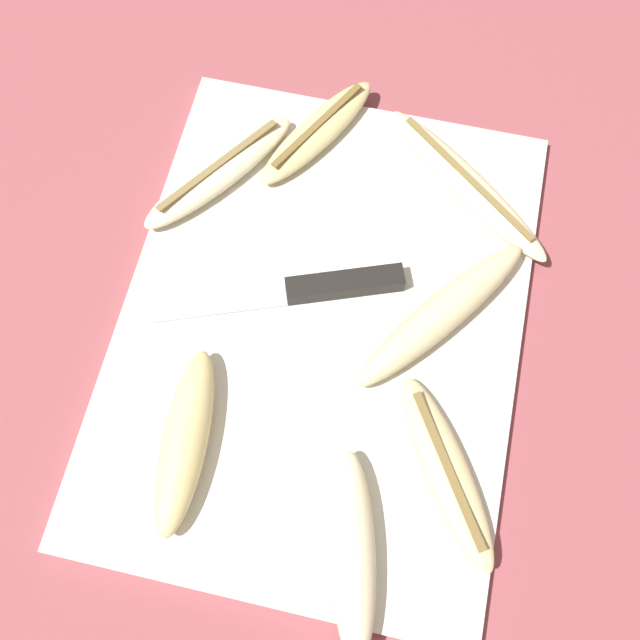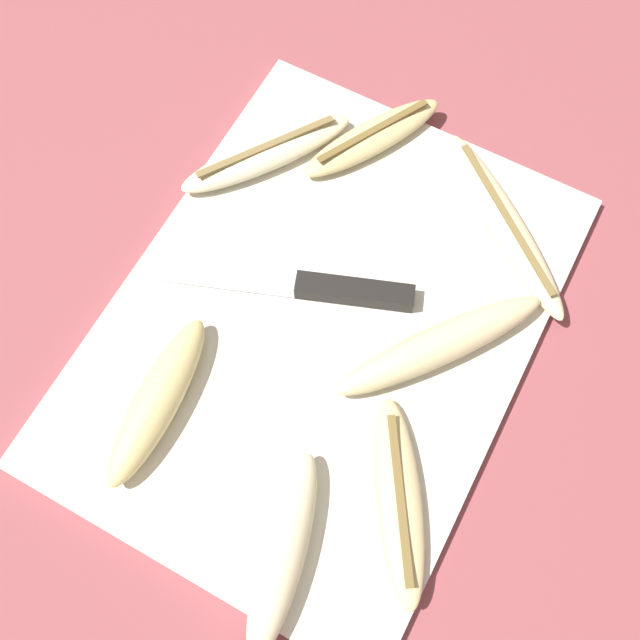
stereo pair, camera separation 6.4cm
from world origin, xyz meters
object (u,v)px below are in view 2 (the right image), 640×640
object	(u,v)px
banana_golden_short	(157,400)
banana_mellow_near	(399,500)
banana_pale_long	(283,553)
banana_soft_right	(440,345)
banana_cream_curved	(505,223)
banana_bright_far	(267,154)
knife	(333,290)
banana_spotted_left	(372,137)

from	to	relation	value
banana_golden_short	banana_mellow_near	xyz separation A→B (m)	(0.02, -0.21, -0.01)
banana_pale_long	banana_mellow_near	size ratio (longest dim) A/B	1.01
banana_mellow_near	banana_golden_short	bearing A→B (deg)	96.25
banana_soft_right	banana_golden_short	bearing A→B (deg)	130.01
banana_soft_right	banana_cream_curved	distance (m)	0.14
banana_pale_long	banana_cream_curved	bearing A→B (deg)	-5.96
banana_mellow_near	banana_bright_far	size ratio (longest dim) A/B	0.97
knife	banana_golden_short	distance (m)	0.18
banana_soft_right	banana_spotted_left	distance (m)	0.22
knife	banana_bright_far	world-z (taller)	banana_bright_far
banana_cream_curved	banana_pale_long	bearing A→B (deg)	174.04
banana_soft_right	banana_spotted_left	xyz separation A→B (m)	(0.16, 0.14, -0.01)
banana_golden_short	banana_spotted_left	world-z (taller)	banana_golden_short
banana_pale_long	banana_mellow_near	xyz separation A→B (m)	(0.08, -0.06, -0.01)
banana_mellow_near	banana_spotted_left	xyz separation A→B (m)	(0.29, 0.17, 0.00)
knife	banana_spotted_left	world-z (taller)	banana_spotted_left
banana_mellow_near	banana_cream_curved	bearing A→B (deg)	5.18
knife	banana_pale_long	world-z (taller)	banana_pale_long
knife	banana_soft_right	xyz separation A→B (m)	(-0.01, -0.10, 0.01)
banana_bright_far	banana_pale_long	bearing A→B (deg)	-148.14
banana_soft_right	banana_cream_curved	size ratio (longest dim) A/B	0.98
banana_cream_curved	banana_spotted_left	world-z (taller)	same
knife	banana_golden_short	size ratio (longest dim) A/B	1.38
banana_pale_long	banana_bright_far	bearing A→B (deg)	31.86
banana_golden_short	banana_spotted_left	size ratio (longest dim) A/B	1.04
banana_pale_long	banana_mellow_near	bearing A→B (deg)	-37.48
banana_pale_long	banana_mellow_near	distance (m)	0.10
knife	banana_pale_long	size ratio (longest dim) A/B	1.34
banana_spotted_left	knife	bearing A→B (deg)	-165.49
banana_pale_long	banana_golden_short	bearing A→B (deg)	69.56
banana_spotted_left	banana_bright_far	world-z (taller)	banana_bright_far
banana_cream_curved	banana_spotted_left	size ratio (longest dim) A/B	1.21
banana_spotted_left	banana_soft_right	bearing A→B (deg)	-138.07
knife	banana_spotted_left	distance (m)	0.16
banana_pale_long	banana_mellow_near	world-z (taller)	banana_pale_long
banana_soft_right	banana_cream_curved	xyz separation A→B (m)	(0.14, -0.00, -0.01)
banana_golden_short	banana_bright_far	xyz separation A→B (m)	(0.25, 0.04, -0.00)
banana_pale_long	banana_soft_right	distance (m)	0.21
banana_pale_long	banana_cream_curved	world-z (taller)	banana_pale_long
banana_spotted_left	banana_bright_far	xyz separation A→B (m)	(-0.06, 0.08, 0.00)
banana_golden_short	banana_soft_right	xyz separation A→B (m)	(0.15, -0.18, -0.00)
banana_mellow_near	banana_bright_far	distance (m)	0.34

